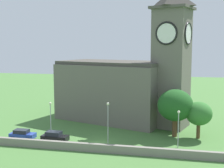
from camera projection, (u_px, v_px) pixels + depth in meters
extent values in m
plane|color=#477538|center=(116.00, 122.00, 64.84)|extent=(200.00, 200.00, 0.00)
cube|color=#666056|center=(114.00, 92.00, 66.85)|extent=(25.63, 19.39, 11.96)
cube|color=#47433C|center=(114.00, 63.00, 66.07)|extent=(25.31, 18.41, 0.70)
cube|color=#666056|center=(171.00, 69.00, 59.71)|extent=(7.75, 7.75, 22.75)
cube|color=#4F4B43|center=(173.00, 8.00, 58.27)|extent=(8.99, 8.99, 0.50)
cylinder|color=white|center=(166.00, 33.00, 56.19)|extent=(3.76, 1.35, 3.93)
torus|color=black|center=(166.00, 33.00, 56.19)|extent=(4.17, 1.68, 4.28)
cylinder|color=white|center=(188.00, 34.00, 57.30)|extent=(1.35, 3.76, 3.93)
torus|color=black|center=(188.00, 34.00, 57.30)|extent=(1.68, 4.17, 4.28)
cube|color=gray|center=(92.00, 148.00, 46.55)|extent=(44.81, 0.70, 1.25)
cube|color=#233D9E|center=(23.00, 135.00, 52.57)|extent=(4.33, 1.87, 0.78)
cube|color=#1E232B|center=(21.00, 131.00, 52.52)|extent=(2.43, 1.62, 0.62)
cylinder|color=black|center=(33.00, 137.00, 53.21)|extent=(0.63, 0.33, 0.63)
cylinder|color=black|center=(28.00, 140.00, 51.45)|extent=(0.63, 0.33, 0.63)
cylinder|color=black|center=(18.00, 136.00, 53.78)|extent=(0.63, 0.33, 0.63)
cylinder|color=black|center=(12.00, 139.00, 52.02)|extent=(0.63, 0.33, 0.63)
cube|color=black|center=(55.00, 138.00, 51.06)|extent=(4.54, 2.06, 0.83)
cube|color=#1E232B|center=(54.00, 133.00, 51.02)|extent=(2.57, 1.74, 0.66)
cylinder|color=black|center=(66.00, 139.00, 51.60)|extent=(0.68, 0.36, 0.66)
cylinder|color=black|center=(61.00, 143.00, 49.84)|extent=(0.68, 0.36, 0.66)
cylinder|color=black|center=(49.00, 138.00, 52.37)|extent=(0.68, 0.36, 0.66)
cylinder|color=black|center=(44.00, 141.00, 50.62)|extent=(0.68, 0.36, 0.66)
cylinder|color=#9EA0A5|center=(51.00, 121.00, 53.23)|extent=(0.14, 0.14, 5.87)
sphere|color=#F4EFCC|center=(50.00, 103.00, 52.83)|extent=(0.44, 0.44, 0.44)
cylinder|color=#9EA0A5|center=(108.00, 125.00, 50.01)|extent=(0.14, 0.14, 6.40)
sphere|color=#F4EFCC|center=(108.00, 104.00, 49.59)|extent=(0.44, 0.44, 0.44)
cylinder|color=#9EA0A5|center=(178.00, 131.00, 48.10)|extent=(0.14, 0.14, 5.50)
sphere|color=#F4EFCC|center=(179.00, 112.00, 47.74)|extent=(0.44, 0.44, 0.44)
cylinder|color=brown|center=(198.00, 131.00, 53.20)|extent=(0.63, 0.63, 2.67)
ellipsoid|color=#33702D|center=(199.00, 114.00, 52.82)|extent=(4.53, 4.53, 4.07)
cylinder|color=brown|center=(175.00, 127.00, 54.23)|extent=(0.87, 0.87, 3.29)
ellipsoid|color=#1E511E|center=(175.00, 105.00, 53.74)|extent=(6.19, 6.19, 5.58)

